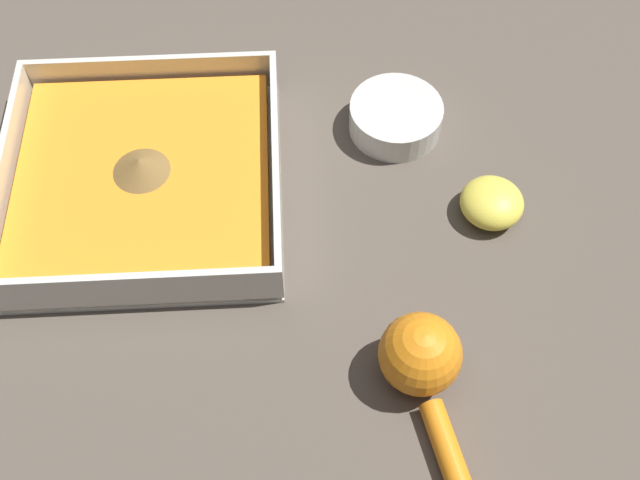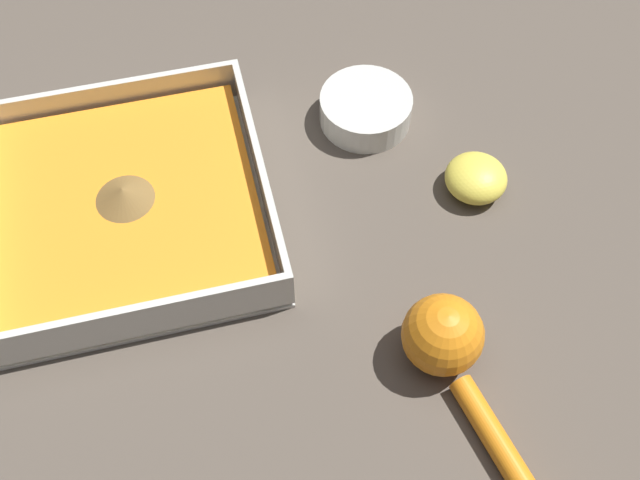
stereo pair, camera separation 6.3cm
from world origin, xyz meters
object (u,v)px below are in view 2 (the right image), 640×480
(square_dish, at_px, (129,207))
(spice_bowl, at_px, (366,109))
(lemon_half, at_px, (476,178))
(lemon_squeezer, at_px, (454,357))

(square_dish, xyz_separation_m, spice_bowl, (0.06, -0.23, -0.00))
(lemon_half, bearing_deg, lemon_squeezer, 154.08)
(spice_bowl, height_order, lemon_half, lemon_half)
(square_dish, distance_m, lemon_half, 0.31)
(square_dish, bearing_deg, lemon_squeezer, -132.16)
(square_dish, relative_size, lemon_half, 4.33)
(square_dish, height_order, spice_bowl, square_dish)
(square_dish, xyz_separation_m, lemon_squeezer, (-0.21, -0.23, 0.01))
(spice_bowl, bearing_deg, square_dish, 105.23)
(lemon_half, bearing_deg, square_dish, 82.42)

